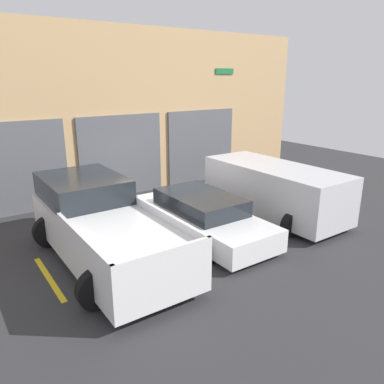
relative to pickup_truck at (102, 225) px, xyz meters
name	(u,v)px	position (x,y,z in m)	size (l,w,h in m)	color
ground_plane	(171,217)	(2.73, 1.37, -0.83)	(28.00, 28.00, 0.00)	#2D2D30
shophouse_building	(121,114)	(2.72, 4.66, 2.04)	(16.27, 0.68, 5.85)	tan
pickup_truck	(102,225)	(0.00, 0.00, 0.00)	(2.57, 5.29, 1.76)	white
sedan_white	(202,216)	(2.73, -0.25, -0.29)	(2.12, 4.48, 1.14)	white
sedan_side	(274,189)	(5.46, -0.27, 0.02)	(2.27, 4.65, 1.58)	silver
parking_stripe_far_left	(49,278)	(-1.37, -0.28, -0.83)	(0.12, 2.20, 0.01)	gold
parking_stripe_left	(159,247)	(1.37, -0.28, -0.83)	(0.12, 2.20, 0.01)	gold
parking_stripe_centre	(240,224)	(4.10, -0.28, -0.83)	(0.12, 2.20, 0.01)	gold
parking_stripe_right	(301,206)	(6.83, -0.28, -0.83)	(0.12, 2.20, 0.01)	gold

